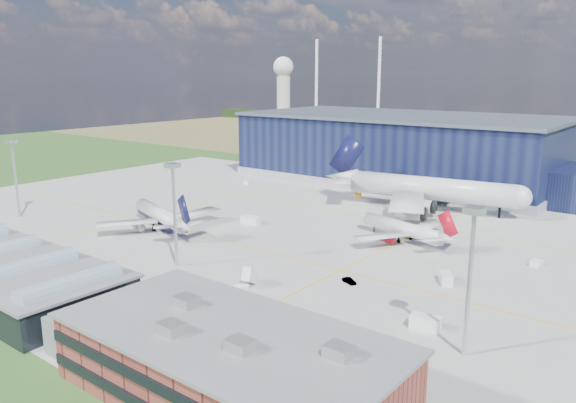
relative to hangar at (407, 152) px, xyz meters
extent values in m
plane|color=#2B5821|center=(-2.81, -94.80, -11.62)|extent=(600.00, 600.00, 0.00)
cube|color=#9A9A95|center=(-2.81, -84.80, -11.59)|extent=(220.00, 160.00, 0.06)
cube|color=yellow|center=(-2.81, -104.80, -11.54)|extent=(180.00, 0.40, 0.02)
cube|color=yellow|center=(-2.81, -59.80, -11.54)|extent=(180.00, 0.40, 0.02)
cube|color=yellow|center=(-32.81, -84.80, -11.54)|extent=(0.40, 120.00, 0.02)
cube|color=yellow|center=(37.19, -84.80, -11.54)|extent=(0.40, 120.00, 0.02)
cube|color=olive|center=(-2.81, 125.20, -11.62)|extent=(600.00, 220.00, 0.01)
cube|color=black|center=(-2.81, 205.20, -7.62)|extent=(600.00, 8.00, 8.00)
cylinder|color=white|center=(-182.81, 195.20, 23.38)|extent=(2.40, 2.40, 70.00)
cylinder|color=white|center=(-122.81, 195.20, 23.38)|extent=(2.40, 2.40, 70.00)
cylinder|color=silver|center=(-222.81, 200.20, 8.38)|extent=(12.00, 12.00, 40.00)
sphere|color=white|center=(-222.81, 200.20, 36.38)|extent=(18.00, 18.00, 18.00)
cube|color=#0F1435|center=(-2.81, 0.20, 0.88)|extent=(120.00, 60.00, 25.00)
cube|color=#999CA7|center=(-2.81, 0.20, -10.02)|extent=(121.00, 61.00, 3.20)
cube|color=#4C5560|center=(-2.81, 0.20, 13.88)|extent=(122.00, 62.00, 1.20)
cube|color=maroon|center=(52.19, -154.80, -7.12)|extent=(45.00, 22.00, 9.00)
cube|color=slate|center=(52.19, -154.80, -2.42)|extent=(46.00, 23.00, 0.50)
cube|color=black|center=(52.19, -166.00, -5.12)|extent=(44.00, 0.40, 1.40)
cube|color=black|center=(52.19, -143.60, -8.62)|extent=(44.00, 0.40, 1.40)
cube|color=black|center=(52.19, -143.60, -5.12)|extent=(44.00, 0.40, 1.40)
cube|color=#A09F9B|center=(42.19, -152.80, -1.52)|extent=(3.20, 2.60, 1.60)
cube|color=#A09F9B|center=(57.19, -157.80, -1.52)|extent=(3.20, 2.60, 1.60)
cube|color=#A09F9B|center=(67.19, -151.80, -1.52)|extent=(3.20, 2.60, 1.60)
cube|color=#A09F9B|center=(47.19, -159.80, -1.52)|extent=(3.20, 2.60, 1.60)
cube|color=slate|center=(27.19, -154.80, -8.62)|extent=(10.00, 18.00, 6.00)
cylinder|color=#94A6B7|center=(1.19, -154.80, -5.22)|extent=(4.40, 18.00, 4.40)
cylinder|color=#94A6B7|center=(15.19, -154.80, -5.22)|extent=(4.40, 18.00, 4.40)
cylinder|color=silver|center=(-62.81, -124.80, -0.62)|extent=(0.70, 0.70, 22.00)
cube|color=silver|center=(-62.81, -124.80, 10.88)|extent=(2.60, 2.60, 1.00)
cylinder|color=silver|center=(7.19, -124.80, -0.62)|extent=(0.70, 0.70, 22.00)
cube|color=silver|center=(7.19, -124.80, 10.88)|extent=(2.60, 2.60, 1.00)
cylinder|color=silver|center=(72.19, -124.80, -0.62)|extent=(0.70, 0.70, 22.00)
cube|color=silver|center=(72.19, -124.80, 10.88)|extent=(2.60, 2.60, 1.00)
cube|color=#F1A514|center=(14.12, -140.80, -10.93)|extent=(2.13, 3.19, 1.38)
cube|color=white|center=(-3.92, -88.23, -10.43)|extent=(5.66, 2.95, 2.37)
cube|color=white|center=(69.50, -75.57, -10.97)|extent=(2.29, 3.18, 1.30)
cube|color=white|center=(58.00, -98.04, -10.53)|extent=(4.33, 5.16, 2.17)
cube|color=#F1A514|center=(1.09, -38.17, -10.86)|extent=(3.40, 4.04, 1.51)
cube|color=white|center=(-45.11, -44.86, -11.00)|extent=(3.17, 3.39, 1.22)
cube|color=white|center=(63.79, -120.19, -10.44)|extent=(5.24, 3.14, 2.36)
cube|color=white|center=(27.79, -123.70, -10.22)|extent=(3.25, 4.69, 2.79)
imported|color=#99999E|center=(59.53, -142.80, -11.04)|extent=(3.63, 2.37, 1.15)
imported|color=#99999E|center=(42.72, -110.24, -11.05)|extent=(3.67, 2.32, 1.14)
camera|label=1|loc=(99.20, -201.98, 29.71)|focal=35.00mm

